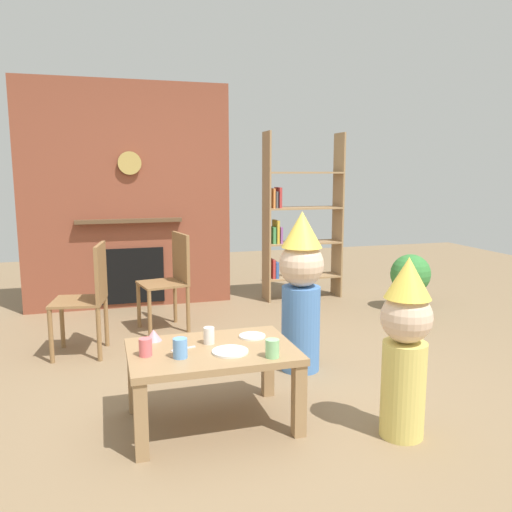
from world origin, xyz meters
name	(u,v)px	position (x,y,z in m)	size (l,w,h in m)	color
ground_plane	(252,392)	(0.00, 0.00, 0.00)	(12.00, 12.00, 0.00)	#846B4C
brick_fireplace_feature	(128,197)	(-0.63, 2.60, 1.19)	(2.20, 0.28, 2.40)	brown
bookshelf	(298,223)	(1.25, 2.40, 0.88)	(0.90, 0.28, 1.90)	#9E7A51
coffee_table	(212,361)	(-0.34, -0.35, 0.38)	(0.95, 0.66, 0.46)	#9E7A51
paper_cup_near_left	(209,336)	(-0.34, -0.26, 0.51)	(0.06, 0.06, 0.10)	silver
paper_cup_near_right	(180,348)	(-0.54, -0.45, 0.51)	(0.08, 0.08, 0.11)	#669EE0
paper_cup_center	(272,348)	(-0.05, -0.59, 0.51)	(0.08, 0.08, 0.10)	#8CD18C
paper_cup_far_left	(145,347)	(-0.72, -0.36, 0.51)	(0.07, 0.07, 0.10)	#E5666B
paper_plate_front	(230,351)	(-0.25, -0.44, 0.47)	(0.21, 0.21, 0.01)	white
paper_plate_rear	(252,336)	(-0.06, -0.22, 0.47)	(0.16, 0.16, 0.01)	white
birthday_cake_slice	(154,335)	(-0.65, -0.11, 0.49)	(0.10, 0.10, 0.07)	pink
table_fork	(183,349)	(-0.50, -0.32, 0.46)	(0.15, 0.02, 0.01)	silver
child_with_cone_hat	(405,344)	(0.65, -0.79, 0.54)	(0.28, 0.28, 1.02)	#E0CC66
child_in_pink	(301,288)	(0.47, 0.30, 0.63)	(0.33, 0.33, 1.19)	#4C7FC6
dining_chair_left	(90,292)	(-1.03, 1.10, 0.51)	(0.46, 0.46, 0.90)	olive
dining_chair_middle	(172,275)	(-0.31, 1.61, 0.51)	(0.47, 0.47, 0.90)	olive
potted_plant_tall	(410,279)	(2.22, 1.58, 0.33)	(0.42, 0.42, 0.60)	#4C5660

